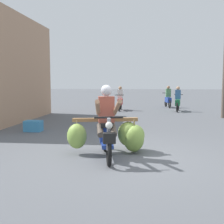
{
  "coord_description": "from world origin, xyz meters",
  "views": [
    {
      "loc": [
        0.41,
        -6.05,
        1.64
      ],
      "look_at": [
        -0.4,
        0.92,
        0.9
      ],
      "focal_mm": 45.72,
      "sensor_mm": 36.0,
      "label": 1
    }
  ],
  "objects_px": {
    "motorbike_main_loaded": "(116,133)",
    "motorbike_distant_ahead_right": "(120,101)",
    "motorbike_distant_ahead_left": "(168,99)",
    "motorbike_distant_far_ahead": "(178,101)",
    "produce_crate": "(33,126)"
  },
  "relations": [
    {
      "from": "motorbike_main_loaded",
      "to": "motorbike_distant_ahead_right",
      "type": "height_order",
      "value": "motorbike_main_loaded"
    },
    {
      "from": "motorbike_main_loaded",
      "to": "motorbike_distant_ahead_left",
      "type": "bearing_deg",
      "value": 80.17
    },
    {
      "from": "motorbike_distant_ahead_right",
      "to": "motorbike_distant_far_ahead",
      "type": "relative_size",
      "value": 1.01
    },
    {
      "from": "motorbike_distant_far_ahead",
      "to": "produce_crate",
      "type": "relative_size",
      "value": 2.88
    },
    {
      "from": "motorbike_main_loaded",
      "to": "produce_crate",
      "type": "distance_m",
      "value": 4.07
    },
    {
      "from": "motorbike_distant_ahead_right",
      "to": "motorbike_distant_far_ahead",
      "type": "distance_m",
      "value": 3.26
    },
    {
      "from": "motorbike_main_loaded",
      "to": "motorbike_distant_ahead_left",
      "type": "xyz_separation_m",
      "value": [
        2.12,
        12.24,
        0.08
      ]
    },
    {
      "from": "produce_crate",
      "to": "motorbike_distant_far_ahead",
      "type": "bearing_deg",
      "value": 52.3
    },
    {
      "from": "motorbike_distant_far_ahead",
      "to": "produce_crate",
      "type": "bearing_deg",
      "value": -127.7
    },
    {
      "from": "motorbike_distant_ahead_left",
      "to": "produce_crate",
      "type": "bearing_deg",
      "value": -118.42
    },
    {
      "from": "motorbike_distant_ahead_right",
      "to": "motorbike_main_loaded",
      "type": "bearing_deg",
      "value": -85.55
    },
    {
      "from": "motorbike_distant_far_ahead",
      "to": "motorbike_distant_ahead_right",
      "type": "bearing_deg",
      "value": 176.16
    },
    {
      "from": "motorbike_distant_ahead_left",
      "to": "motorbike_distant_far_ahead",
      "type": "distance_m",
      "value": 2.44
    },
    {
      "from": "motorbike_distant_ahead_right",
      "to": "produce_crate",
      "type": "bearing_deg",
      "value": -107.15
    },
    {
      "from": "motorbike_distant_ahead_left",
      "to": "motorbike_distant_ahead_right",
      "type": "height_order",
      "value": "same"
    }
  ]
}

